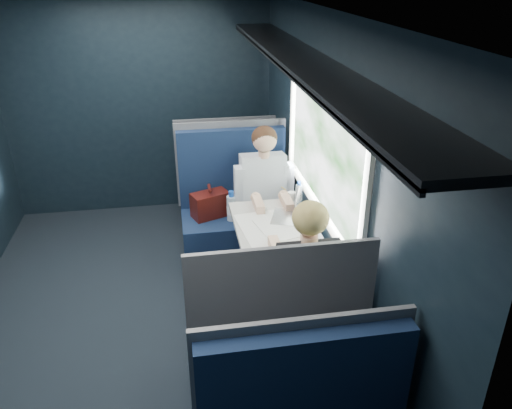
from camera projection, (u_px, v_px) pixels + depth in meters
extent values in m
cube|color=black|center=(145.00, 320.00, 3.98)|extent=(2.80, 4.20, 0.01)
cube|color=black|center=(329.00, 175.00, 3.69)|extent=(0.10, 4.20, 2.30)
cube|color=black|center=(141.00, 108.00, 5.38)|extent=(2.80, 0.10, 2.30)
cube|color=silver|center=(106.00, 3.00, 2.95)|extent=(2.80, 4.20, 0.10)
cube|color=#ECEACE|center=(325.00, 95.00, 3.42)|extent=(0.03, 1.84, 0.07)
cube|color=#ECEACE|center=(318.00, 206.00, 3.79)|extent=(0.03, 1.84, 0.07)
cube|color=#ECEACE|center=(365.00, 207.00, 2.82)|extent=(0.03, 0.07, 0.78)
cube|color=#ECEACE|center=(293.00, 119.00, 4.39)|extent=(0.03, 0.07, 0.78)
cube|color=black|center=(304.00, 61.00, 3.29)|extent=(0.36, 4.10, 0.04)
cube|color=black|center=(278.00, 65.00, 3.28)|extent=(0.02, 4.10, 0.03)
cube|color=red|center=(326.00, 74.00, 3.36)|extent=(0.01, 0.10, 0.12)
cylinder|color=#54565E|center=(254.00, 273.00, 3.96)|extent=(0.08, 0.08, 0.70)
cube|color=beige|center=(277.00, 230.00, 3.82)|extent=(0.62, 1.00, 0.04)
cube|color=#0B1834|center=(237.00, 238.00, 4.70)|extent=(1.00, 0.50, 0.45)
cube|color=#0B1834|center=(232.00, 167.00, 4.70)|extent=(1.00, 0.10, 0.75)
cube|color=#54565E|center=(231.00, 163.00, 4.74)|extent=(1.04, 0.03, 0.82)
cube|color=#54565E|center=(237.00, 210.00, 4.51)|extent=(0.06, 0.40, 0.20)
cube|color=#47120F|center=(210.00, 205.00, 4.57)|extent=(0.37, 0.29, 0.23)
cylinder|color=#47120F|center=(209.00, 188.00, 4.50)|extent=(0.08, 0.14, 0.03)
cylinder|color=silver|center=(232.00, 208.00, 4.50)|extent=(0.09, 0.09, 0.23)
cylinder|color=blue|center=(231.00, 194.00, 4.44)|extent=(0.05, 0.05, 0.05)
cube|color=#0B1834|center=(268.00, 353.00, 3.32)|extent=(1.00, 0.50, 0.45)
cube|color=#0B1834|center=(279.00, 309.00, 2.79)|extent=(1.00, 0.10, 0.75)
cube|color=#54565E|center=(282.00, 311.00, 2.73)|extent=(1.04, 0.03, 0.82)
cube|color=#54565E|center=(267.00, 309.00, 3.22)|extent=(0.06, 0.40, 0.20)
cube|color=#0B1834|center=(224.00, 191.00, 5.67)|extent=(1.00, 0.40, 0.45)
cube|color=#0B1834|center=(225.00, 152.00, 5.22)|extent=(1.00, 0.10, 0.66)
cube|color=#54565E|center=(226.00, 152.00, 5.16)|extent=(1.04, 0.03, 0.72)
cube|color=#0B1834|center=(304.00, 391.00, 2.31)|extent=(1.00, 0.10, 0.66)
cube|color=#54565E|center=(302.00, 379.00, 2.35)|extent=(1.04, 0.03, 0.72)
cube|color=black|center=(266.00, 214.00, 4.48)|extent=(0.36, 0.44, 0.16)
cube|color=black|center=(270.00, 255.00, 4.44)|extent=(0.32, 0.12, 0.45)
cube|color=silver|center=(263.00, 182.00, 4.51)|extent=(0.40, 0.29, 0.53)
cylinder|color=#D8A88C|center=(264.00, 154.00, 4.35)|extent=(0.10, 0.10, 0.06)
sphere|color=#D8A88C|center=(265.00, 140.00, 4.28)|extent=(0.21, 0.21, 0.21)
sphere|color=#382114|center=(264.00, 138.00, 4.28)|extent=(0.22, 0.22, 0.22)
cube|color=silver|center=(240.00, 185.00, 4.44)|extent=(0.09, 0.12, 0.34)
cube|color=silver|center=(288.00, 182.00, 4.51)|extent=(0.09, 0.12, 0.34)
cube|color=black|center=(301.00, 300.00, 3.34)|extent=(0.36, 0.44, 0.16)
cube|color=black|center=(293.00, 317.00, 3.66)|extent=(0.32, 0.12, 0.45)
cube|color=black|center=(309.00, 282.00, 3.09)|extent=(0.40, 0.29, 0.53)
cylinder|color=#D8A88C|center=(310.00, 240.00, 3.01)|extent=(0.10, 0.10, 0.06)
sphere|color=#D8A88C|center=(310.00, 219.00, 2.96)|extent=(0.21, 0.21, 0.21)
sphere|color=tan|center=(311.00, 218.00, 2.94)|extent=(0.22, 0.22, 0.22)
cube|color=black|center=(273.00, 282.00, 3.10)|extent=(0.09, 0.12, 0.34)
cube|color=black|center=(341.00, 275.00, 3.16)|extent=(0.09, 0.12, 0.34)
cube|color=tan|center=(313.00, 272.00, 2.99)|extent=(0.26, 0.07, 0.36)
cube|color=white|center=(277.00, 232.00, 3.75)|extent=(0.57, 0.77, 0.01)
cube|color=silver|center=(286.00, 217.00, 3.95)|extent=(0.30, 0.34, 0.01)
cube|color=silver|center=(299.00, 204.00, 3.92)|extent=(0.11, 0.27, 0.20)
cube|color=black|center=(298.00, 204.00, 3.92)|extent=(0.09, 0.24, 0.16)
cylinder|color=silver|center=(299.00, 194.00, 4.17)|extent=(0.06, 0.06, 0.16)
cylinder|color=blue|center=(299.00, 183.00, 4.13)|extent=(0.03, 0.03, 0.04)
cylinder|color=white|center=(292.00, 197.00, 4.22)|extent=(0.06, 0.06, 0.08)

